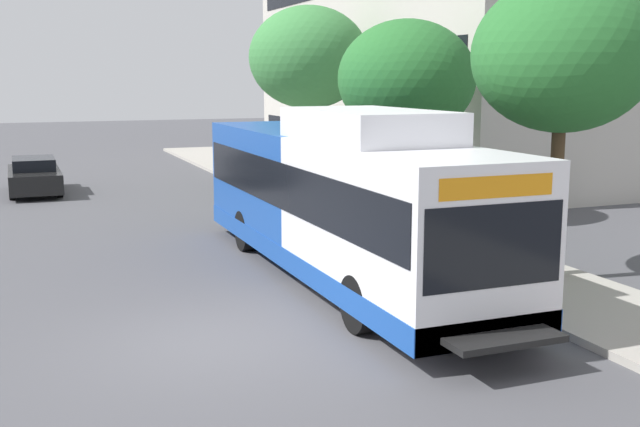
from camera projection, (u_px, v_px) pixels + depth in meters
name	position (u px, v px, depth m)	size (l,w,h in m)	color
ground_plane	(135.00, 245.00, 19.82)	(120.00, 120.00, 0.00)	#4C4C51
sidewalk_curb	(413.00, 237.00, 20.54)	(3.00, 56.00, 0.14)	#A8A399
transit_bus	(339.00, 199.00, 16.37)	(2.58, 12.25, 3.65)	white
street_tree_near_stop	(563.00, 56.00, 15.59)	(3.69, 3.69, 6.13)	#4C3823
street_tree_mid_block	(407.00, 79.00, 22.45)	(4.03, 4.03, 5.80)	#4C3823
street_tree_far_block	(309.00, 58.00, 29.55)	(4.60, 4.60, 6.84)	#4C3823
parked_car_far_lane	(34.00, 176.00, 28.62)	(1.80, 4.50, 1.33)	black
lattice_comm_tower	(325.00, 24.00, 53.90)	(1.10, 1.10, 24.36)	#B7B7BC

